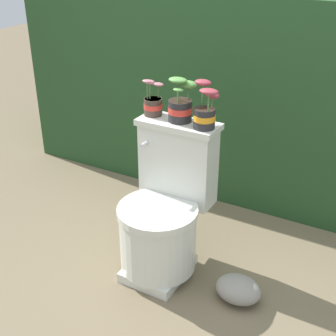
{
  "coord_description": "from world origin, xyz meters",
  "views": [
    {
      "loc": [
        0.92,
        -1.73,
        1.65
      ],
      "look_at": [
        -0.08,
        0.07,
        0.58
      ],
      "focal_mm": 50.0,
      "sensor_mm": 36.0,
      "label": 1
    }
  ],
  "objects": [
    {
      "name": "hedge_backdrop",
      "position": [
        0.0,
        1.3,
        0.66
      ],
      "size": [
        3.28,
        0.99,
        1.32
      ],
      "color": "#234723",
      "rests_on": "ground"
    },
    {
      "name": "garden_stone",
      "position": [
        0.37,
        -0.02,
        0.06
      ],
      "size": [
        0.23,
        0.18,
        0.13
      ],
      "color": "gray",
      "rests_on": "ground"
    },
    {
      "name": "toilet",
      "position": [
        -0.08,
        0.03,
        0.32
      ],
      "size": [
        0.42,
        0.51,
        0.79
      ],
      "color": "silver",
      "rests_on": "ground"
    },
    {
      "name": "ground_plane",
      "position": [
        0.0,
        0.0,
        0.0
      ],
      "size": [
        12.0,
        12.0,
        0.0
      ],
      "primitive_type": "plane",
      "color": "#75664C"
    },
    {
      "name": "potted_plant_left",
      "position": [
        -0.24,
        0.2,
        0.85
      ],
      "size": [
        0.1,
        0.1,
        0.19
      ],
      "color": "#47382D",
      "rests_on": "toilet"
    },
    {
      "name": "potted_plant_middle",
      "position": [
        0.07,
        0.17,
        0.87
      ],
      "size": [
        0.14,
        0.12,
        0.23
      ],
      "color": "#262628",
      "rests_on": "toilet"
    },
    {
      "name": "potted_plant_midleft",
      "position": [
        -0.08,
        0.19,
        0.87
      ],
      "size": [
        0.13,
        0.13,
        0.22
      ],
      "color": "#262628",
      "rests_on": "toilet"
    }
  ]
}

